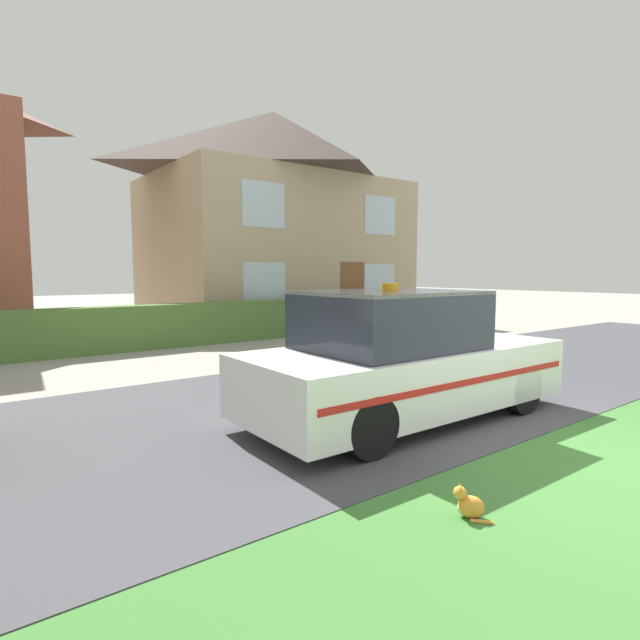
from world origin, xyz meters
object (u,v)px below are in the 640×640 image
police_car (402,360)px  cat (469,505)px  wheelie_bin (365,320)px  house_right (275,216)px

police_car → cat: police_car is taller
cat → wheelie_bin: wheelie_bin is taller
house_right → police_car: bearing=-115.1°
police_car → house_right: house_right is taller
police_car → wheelie_bin: 6.76m
house_right → wheelie_bin: 7.10m
house_right → wheelie_bin: house_right is taller
house_right → wheelie_bin: bearing=-100.8°
cat → house_right: 15.55m
cat → house_right: (6.77, 13.49, 3.71)m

